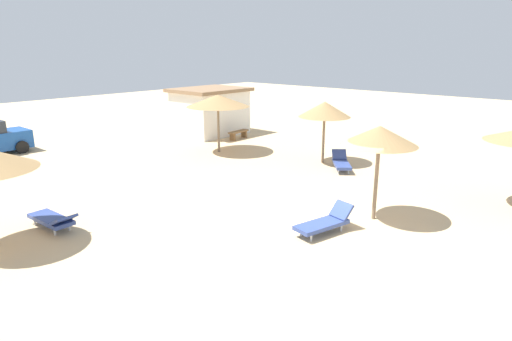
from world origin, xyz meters
TOP-DOWN VIEW (x-y plane):
  - ground_plane at (0.00, 0.00)m, footprint 80.00×80.00m
  - parasol_1 at (1.43, -0.71)m, footprint 2.30×2.30m
  - parasol_3 at (6.30, 4.37)m, footprint 2.38×2.38m
  - parasol_4 at (4.63, 9.65)m, footprint 3.19×3.19m
  - lounger_1 at (-0.51, -0.15)m, footprint 1.96×1.04m
  - lounger_2 at (-5.66, 6.09)m, footprint 0.74×1.94m
  - lounger_3 at (5.85, 3.11)m, footprint 1.86×1.69m
  - bench_0 at (7.67, 11.14)m, footprint 1.53×0.54m
  - beach_cabana at (7.68, 13.54)m, footprint 4.30×3.52m

SIDE VIEW (x-z plane):
  - ground_plane at x=0.00m, z-range 0.00..0.00m
  - lounger_2 at x=-5.66m, z-range 0.00..0.62m
  - lounger_3 at x=5.85m, z-range -0.05..0.69m
  - lounger_1 at x=-0.51m, z-range -0.07..0.72m
  - bench_0 at x=7.67m, z-range 0.10..0.59m
  - beach_cabana at x=7.68m, z-range 0.02..2.85m
  - parasol_3 at x=6.30m, z-range 1.07..3.94m
  - parasol_4 at x=4.63m, z-range 1.17..4.12m
  - parasol_1 at x=1.43m, z-range 1.18..4.16m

